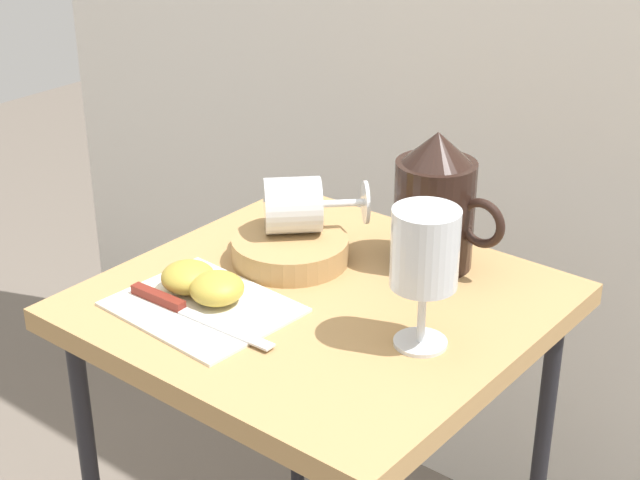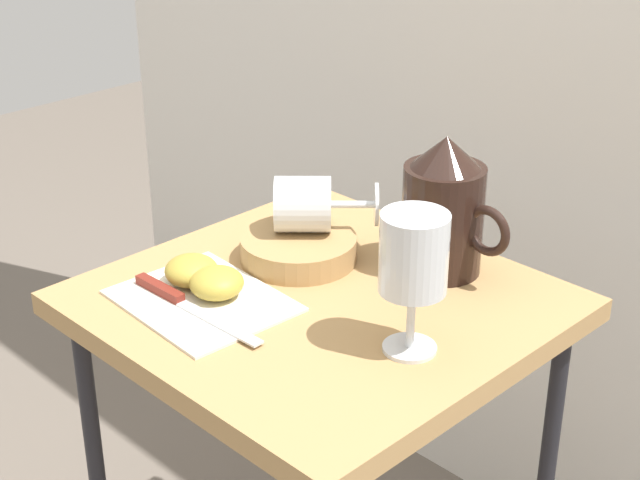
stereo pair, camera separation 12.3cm
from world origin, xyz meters
name	(u,v)px [view 2 (the right image)]	position (x,y,z in m)	size (l,w,h in m)	color
table	(320,344)	(0.00, 0.00, 0.64)	(0.54, 0.52, 0.71)	#AD8451
linen_napkin	(202,301)	(-0.09, -0.12, 0.71)	(0.21, 0.17, 0.00)	silver
basket_tray	(298,249)	(-0.09, 0.05, 0.73)	(0.16, 0.16, 0.04)	#AD8451
pitcher	(443,217)	(0.06, 0.17, 0.79)	(0.16, 0.11, 0.19)	black
wine_glass_upright	(414,261)	(0.16, -0.02, 0.83)	(0.08, 0.08, 0.17)	silver
wine_glass_tipped_near	(306,204)	(-0.10, 0.08, 0.79)	(0.15, 0.15, 0.08)	silver
apple_half_left	(191,270)	(-0.14, -0.10, 0.74)	(0.07, 0.07, 0.04)	#B29938
apple_half_right	(217,283)	(-0.09, -0.10, 0.74)	(0.07, 0.07, 0.04)	#B29938
knife	(178,299)	(-0.11, -0.14, 0.72)	(0.23, 0.02, 0.01)	silver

